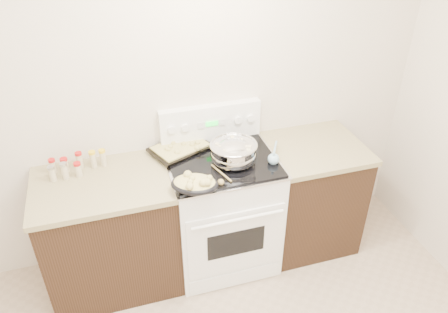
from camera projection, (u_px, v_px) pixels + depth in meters
name	position (u px, v px, depth m)	size (l,w,h in m)	color
room_shell	(243.00, 212.00, 1.43)	(4.10, 3.60, 2.75)	beige
counter_left	(111.00, 233.00, 3.14)	(0.93, 0.67, 0.92)	black
counter_right	(308.00, 194.00, 3.52)	(0.73, 0.67, 0.92)	black
kitchen_range	(222.00, 209.00, 3.32)	(0.78, 0.73, 1.22)	white
mixing_bowl	(233.00, 153.00, 3.00)	(0.42, 0.42, 0.19)	silver
roasting_pan	(195.00, 183.00, 2.75)	(0.37, 0.32, 0.11)	black
baking_sheet	(181.00, 147.00, 3.17)	(0.49, 0.42, 0.06)	black
wooden_spoon	(221.00, 179.00, 2.86)	(0.10, 0.24, 0.04)	#A78C4C
blue_ladle	(274.00, 158.00, 3.03)	(0.16, 0.26, 0.10)	#8AB5CD
spice_jars	(74.00, 165.00, 2.95)	(0.38, 0.15, 0.13)	#BFB28C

